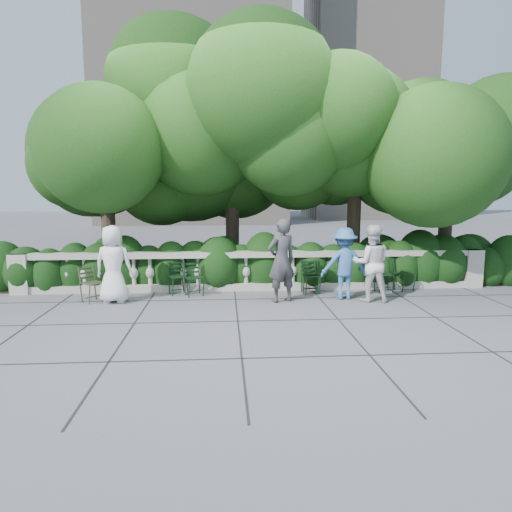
{
  "coord_description": "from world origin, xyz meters",
  "views": [
    {
      "loc": [
        -0.75,
        -9.67,
        2.57
      ],
      "look_at": [
        0.0,
        1.0,
        1.0
      ],
      "focal_mm": 32.0,
      "sensor_mm": 36.0,
      "label": 1
    }
  ],
  "objects": [
    {
      "name": "chair_a",
      "position": [
        -1.44,
        1.11,
        0.0
      ],
      "size": [
        0.58,
        0.61,
        0.84
      ],
      "primitive_type": null,
      "rotation": [
        0.0,
        0.0,
        0.36
      ],
      "color": "black",
      "rests_on": "ground"
    },
    {
      "name": "chair_c",
      "position": [
        1.41,
        1.15,
        0.0
      ],
      "size": [
        0.52,
        0.55,
        0.84
      ],
      "primitive_type": null,
      "rotation": [
        0.0,
        0.0,
        0.19
      ],
      "color": "black",
      "rests_on": "ground"
    },
    {
      "name": "person_woman_grey",
      "position": [
        0.55,
        0.53,
        0.96
      ],
      "size": [
        0.83,
        0.7,
        1.92
      ],
      "primitive_type": "imported",
      "rotation": [
        0.0,
        0.0,
        3.56
      ],
      "color": "#38393D",
      "rests_on": "ground"
    },
    {
      "name": "ground",
      "position": [
        0.0,
        0.0,
        0.0
      ],
      "size": [
        90.0,
        90.0,
        0.0
      ],
      "primitive_type": "plane",
      "color": "#55565C",
      "rests_on": "ground"
    },
    {
      "name": "person_casual_man",
      "position": [
        2.61,
        0.44,
        0.89
      ],
      "size": [
        0.95,
        0.78,
        1.77
      ],
      "primitive_type": "imported",
      "rotation": [
        0.0,
        0.0,
        3.0
      ],
      "color": "silver",
      "rests_on": "ground"
    },
    {
      "name": "shrub_hedge",
      "position": [
        0.0,
        3.0,
        0.0
      ],
      "size": [
        15.0,
        2.6,
        1.7
      ],
      "primitive_type": null,
      "color": "black",
      "rests_on": "ground"
    },
    {
      "name": "chair_b",
      "position": [
        -1.84,
        1.29,
        0.0
      ],
      "size": [
        0.59,
        0.61,
        0.84
      ],
      "primitive_type": null,
      "rotation": [
        0.0,
        0.0,
        0.39
      ],
      "color": "black",
      "rests_on": "ground"
    },
    {
      "name": "chair_e",
      "position": [
        3.89,
        1.34,
        0.0
      ],
      "size": [
        0.58,
        0.6,
        0.84
      ],
      "primitive_type": null,
      "rotation": [
        0.0,
        0.0,
        0.36
      ],
      "color": "black",
      "rests_on": "ground"
    },
    {
      "name": "person_older_blue",
      "position": [
        2.05,
        0.7,
        0.84
      ],
      "size": [
        1.14,
        0.72,
        1.69
      ],
      "primitive_type": "imported",
      "rotation": [
        0.0,
        0.0,
        3.23
      ],
      "color": "#35659F",
      "rests_on": "ground"
    },
    {
      "name": "tree_canopy",
      "position": [
        0.69,
        3.19,
        3.96
      ],
      "size": [
        15.04,
        6.52,
        6.78
      ],
      "color": "#3F3023",
      "rests_on": "ground"
    },
    {
      "name": "chair_weathered",
      "position": [
        -3.68,
        0.7,
        0.0
      ],
      "size": [
        0.65,
        0.65,
        0.84
      ],
      "primitive_type": null,
      "rotation": [
        0.0,
        0.0,
        0.83
      ],
      "color": "black",
      "rests_on": "ground"
    },
    {
      "name": "chair_d",
      "position": [
        1.38,
        1.22,
        0.0
      ],
      "size": [
        0.48,
        0.52,
        0.84
      ],
      "primitive_type": null,
      "rotation": [
        0.0,
        0.0,
        -0.09
      ],
      "color": "black",
      "rests_on": "ground"
    },
    {
      "name": "chair_f",
      "position": [
        3.26,
        1.18,
        0.0
      ],
      "size": [
        0.47,
        0.51,
        0.84
      ],
      "primitive_type": null,
      "rotation": [
        0.0,
        0.0,
        0.07
      ],
      "color": "black",
      "rests_on": "ground"
    },
    {
      "name": "person_businessman",
      "position": [
        -3.26,
        0.72,
        0.89
      ],
      "size": [
        0.95,
        0.71,
        1.78
      ],
      "primitive_type": "imported",
      "rotation": [
        0.0,
        0.0,
        2.97
      ],
      "color": "white",
      "rests_on": "ground"
    },
    {
      "name": "balustrade",
      "position": [
        0.0,
        1.8,
        0.49
      ],
      "size": [
        12.0,
        0.44,
        1.0
      ],
      "color": "#9E998E",
      "rests_on": "ground"
    }
  ]
}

